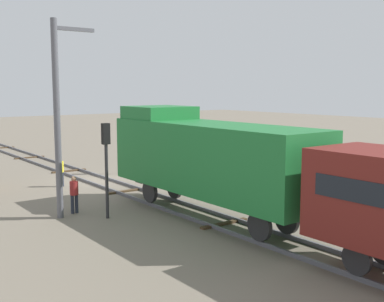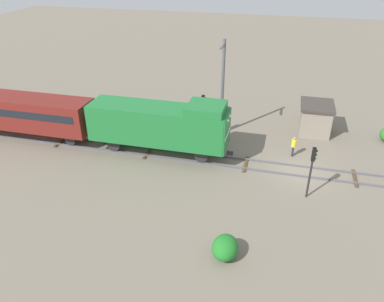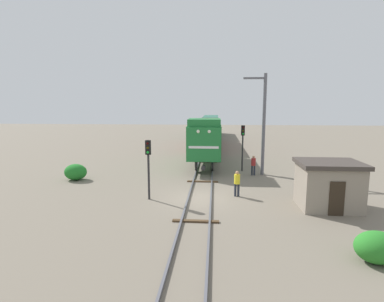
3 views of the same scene
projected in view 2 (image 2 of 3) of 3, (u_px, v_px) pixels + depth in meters
ground_plane at (298, 172)px, 28.51m from camera, size 145.47×145.47×0.00m
railway_track at (299, 171)px, 28.47m from camera, size 2.40×96.98×0.16m
locomotive at (161, 123)px, 29.55m from camera, size 2.90×11.60×4.60m
passenger_car_leading at (16, 110)px, 32.57m from camera, size 2.84×14.00×3.66m
traffic_signal_near at (312, 164)px, 24.40m from camera, size 0.32×0.34×3.78m
traffic_signal_mid at (203, 109)px, 31.80m from camera, size 0.32×0.34×4.14m
worker_near_track at (294, 145)px, 30.17m from camera, size 0.38×0.38×1.70m
worker_by_signal at (223, 128)px, 33.03m from camera, size 0.38×0.38×1.70m
catenary_mast at (222, 87)px, 32.03m from camera, size 1.94×0.28×8.52m
relay_hut at (316, 118)px, 33.92m from camera, size 3.50×2.90×2.74m
bush_mid at (225, 248)px, 20.44m from camera, size 1.77×1.45×1.29m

